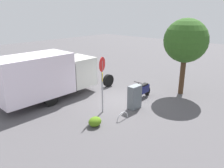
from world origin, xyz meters
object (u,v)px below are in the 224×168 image
(motorcycle, at_px, (143,90))
(utility_cabinet, at_px, (135,97))
(street_tree, at_px, (186,41))
(bike_rack_hoop, at_px, (122,119))
(box_truck_near, at_px, (48,74))
(stop_sign, at_px, (102,76))

(motorcycle, relative_size, utility_cabinet, 1.35)
(street_tree, height_order, utility_cabinet, street_tree)
(street_tree, bearing_deg, bike_rack_hoop, -4.82)
(utility_cabinet, xyz_separation_m, bike_rack_hoop, (1.56, 0.41, -0.67))
(box_truck_near, bearing_deg, stop_sign, -76.52)
(stop_sign, bearing_deg, box_truck_near, -77.66)
(stop_sign, xyz_separation_m, bike_rack_hoop, (-0.04, 1.37, -2.04))
(stop_sign, relative_size, utility_cabinet, 2.28)
(stop_sign, distance_m, bike_rack_hoop, 2.46)
(stop_sign, bearing_deg, bike_rack_hoop, 91.75)
(motorcycle, xyz_separation_m, bike_rack_hoop, (3.19, 0.98, -0.52))
(street_tree, distance_m, bike_rack_hoop, 6.61)
(motorcycle, distance_m, bike_rack_hoop, 3.38)
(motorcycle, distance_m, stop_sign, 3.60)
(box_truck_near, distance_m, motorcycle, 5.94)
(street_tree, xyz_separation_m, bike_rack_hoop, (5.59, -0.47, -3.50))
(box_truck_near, distance_m, street_tree, 8.79)
(stop_sign, bearing_deg, utility_cabinet, 148.93)
(box_truck_near, relative_size, motorcycle, 4.34)
(utility_cabinet, height_order, bike_rack_hoop, utility_cabinet)
(stop_sign, relative_size, bike_rack_hoop, 3.61)
(box_truck_near, xyz_separation_m, utility_cabinet, (-2.43, 4.76, -0.94))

